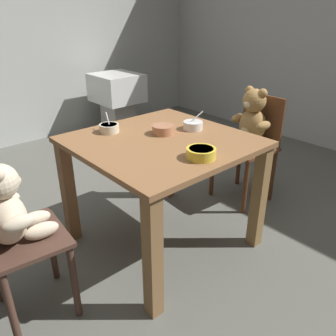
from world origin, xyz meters
name	(u,v)px	position (x,y,z in m)	size (l,w,h in m)	color
ground_plane	(163,242)	(0.00, 0.00, -0.02)	(5.20, 5.20, 0.04)	#5A5B54
wall_left	(0,20)	(-2.56, 0.00, 1.35)	(0.08, 5.20, 2.69)	#B1B4AF
dining_table	(162,161)	(0.00, 0.00, 0.60)	(0.98, 0.99, 0.74)	brown
teddy_chair_near_front	(10,219)	(0.00, -0.92, 0.58)	(0.43, 0.40, 0.89)	#482F25
teddy_chair_far_center	(250,129)	(-0.01, 0.92, 0.60)	(0.45, 0.42, 0.92)	#522F1A
porridge_bowl_white_far_center	(193,125)	(-0.01, 0.27, 0.77)	(0.13, 0.13, 0.11)	silver
porridge_bowl_yellow_near_right	(201,153)	(0.35, -0.03, 0.77)	(0.16, 0.16, 0.05)	yellow
porridge_bowl_terracotta_center	(163,129)	(-0.07, 0.07, 0.77)	(0.14, 0.14, 0.05)	#B67653
porridge_bowl_cream_near_left	(109,128)	(-0.32, -0.16, 0.77)	(0.13, 0.12, 0.11)	beige
sink_basin	(117,95)	(-2.05, 1.04, 0.49)	(0.55, 0.52, 0.74)	#B7B2A8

